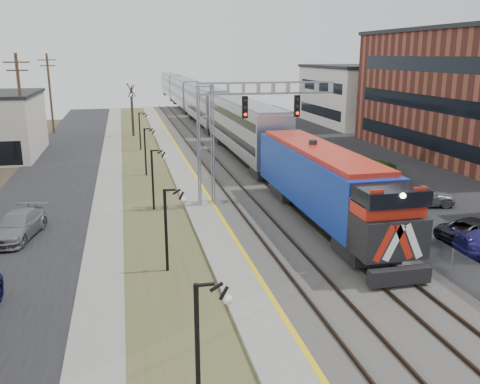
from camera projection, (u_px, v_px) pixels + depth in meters
name	position (u px, v px, depth m)	size (l,w,h in m)	color
street_west	(48.00, 190.00, 38.20)	(7.00, 120.00, 0.04)	black
sidewalk	(109.00, 186.00, 39.16)	(2.00, 120.00, 0.08)	gray
grass_median	(148.00, 184.00, 39.81)	(4.00, 120.00, 0.06)	#464D29
platform	(186.00, 181.00, 40.44)	(2.00, 120.00, 0.24)	gray
ballast_bed	(247.00, 178.00, 41.52)	(8.00, 120.00, 0.20)	#595651
parking_lot	(381.00, 171.00, 44.13)	(16.00, 120.00, 0.04)	black
platform_edge	(197.00, 179.00, 40.59)	(0.24, 120.00, 0.01)	gold
track_near	(223.00, 177.00, 41.04)	(1.58, 120.00, 0.15)	#2D2119
track_far	(265.00, 175.00, 41.80)	(1.58, 120.00, 0.15)	#2D2119
train	(201.00, 104.00, 73.66)	(3.00, 108.65, 5.33)	#123198
signal_gantry	(232.00, 123.00, 32.89)	(9.00, 1.07, 8.15)	gray
lampposts	(166.00, 229.00, 23.57)	(0.14, 62.14, 4.00)	black
fence	(296.00, 167.00, 42.24)	(0.04, 120.00, 1.60)	gray
bare_trees	(35.00, 146.00, 40.93)	(12.30, 42.30, 5.95)	#382D23
car_lot_c	(478.00, 231.00, 27.36)	(2.17, 4.71, 1.31)	black
car_lot_e	(421.00, 196.00, 33.88)	(1.75, 4.36, 1.48)	slate
car_lot_f	(366.00, 167.00, 42.23)	(1.74, 4.98, 1.64)	#0B3A0E
car_street_b	(17.00, 226.00, 27.97)	(2.00, 4.92, 1.43)	slate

